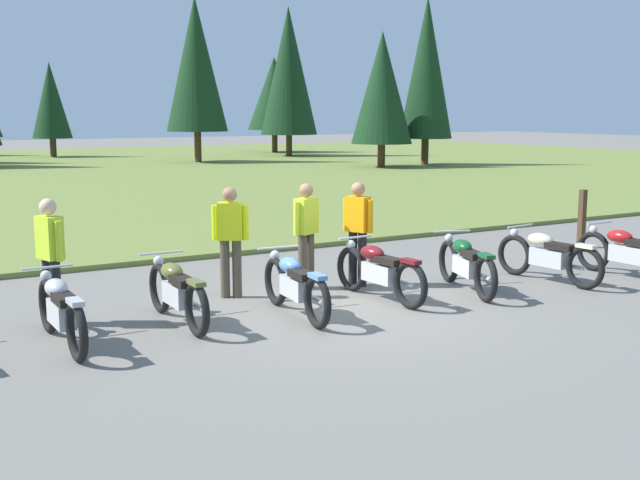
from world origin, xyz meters
The scene contains 15 objects.
ground_plane centered at (0.00, 0.00, 0.00)m, with size 140.00×140.00×0.00m, color slate.
grass_moorland centered at (0.00, 26.48, 0.05)m, with size 80.00×44.00×0.10m, color olive.
forest_treeline centered at (7.67, 32.20, 4.30)m, with size 30.89×24.23×8.78m.
motorcycle_silver centered at (-3.85, 0.13, 0.44)m, with size 0.62×2.10×0.88m.
motorcycle_olive centered at (-2.31, 0.38, 0.44)m, with size 0.62×2.10×0.88m.
motorcycle_sky_blue centered at (-0.78, -0.05, 0.44)m, with size 0.62×2.10×0.88m.
motorcycle_maroon centered at (0.77, 0.17, 0.44)m, with size 0.62×2.10×0.88m.
motorcycle_british_green centered at (2.23, -0.08, 0.44)m, with size 0.84×2.04×0.88m.
motorcycle_cream centered at (3.85, -0.22, 0.44)m, with size 0.62×2.10×0.88m.
motorcycle_red centered at (5.25, -0.66, 0.44)m, with size 0.62×2.10×0.88m.
rider_in_hivis_vest centered at (-1.08, 1.40, 0.95)m, with size 0.48×0.37×1.67m.
rider_checking_bike centered at (-3.73, 1.17, 0.95)m, with size 0.32×0.53×1.67m.
rider_near_row_end centered at (1.00, 1.12, 0.95)m, with size 0.35×0.51×1.67m.
rider_with_back_turned centered at (0.19, 1.36, 0.95)m, with size 0.52×0.33×1.67m.
trail_marker_post centered at (6.91, 1.78, 0.60)m, with size 0.12×0.12×1.19m, color #47331E.
Camera 1 is at (-5.84, -9.33, 2.79)m, focal length 44.55 mm.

